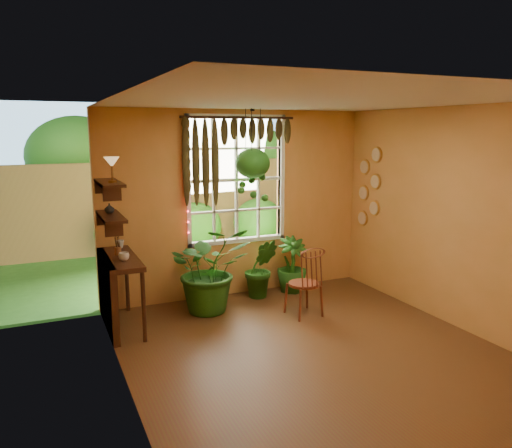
{
  "coord_description": "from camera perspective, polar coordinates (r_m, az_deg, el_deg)",
  "views": [
    {
      "loc": [
        -2.67,
        -4.42,
        2.41
      ],
      "look_at": [
        -0.19,
        1.15,
        1.26
      ],
      "focal_mm": 35.0,
      "sensor_mm": 36.0,
      "label": 1
    }
  ],
  "objects": [
    {
      "name": "shelf_lower",
      "position": [
        6.16,
        -16.25,
        0.84
      ],
      "size": [
        0.25,
        0.9,
        0.04
      ],
      "primitive_type": "cube",
      "color": "#3D2010",
      "rests_on": "wall_left"
    },
    {
      "name": "ceiling",
      "position": [
        5.17,
        7.33,
        13.84
      ],
      "size": [
        4.5,
        4.5,
        0.0
      ],
      "primitive_type": "plane",
      "rotation": [
        3.14,
        0.0,
        0.0
      ],
      "color": "silver",
      "rests_on": "wall_back"
    },
    {
      "name": "counter_ledge",
      "position": [
        6.35,
        -16.16,
        -6.75
      ],
      "size": [
        0.4,
        1.2,
        0.9
      ],
      "color": "#3D2010",
      "rests_on": "floor"
    },
    {
      "name": "wall_plates",
      "position": [
        7.81,
        12.78,
        4.11
      ],
      "size": [
        0.04,
        0.32,
        1.1
      ],
      "primitive_type": null,
      "color": "#FCF3CE",
      "rests_on": "wall_right"
    },
    {
      "name": "cup_a",
      "position": [
        6.06,
        -14.86,
        -3.62
      ],
      "size": [
        0.15,
        0.15,
        0.1
      ],
      "primitive_type": "imported",
      "rotation": [
        0.0,
        0.0,
        -0.21
      ],
      "color": "silver",
      "rests_on": "counter_ledge"
    },
    {
      "name": "string_lights",
      "position": [
        6.91,
        -7.87,
        5.12
      ],
      "size": [
        0.03,
        0.03,
        1.54
      ],
      "primitive_type": null,
      "color": "#FF2633",
      "rests_on": "window"
    },
    {
      "name": "potted_plant_right",
      "position": [
        7.54,
        4.12,
        -4.66
      ],
      "size": [
        0.48,
        0.48,
        0.83
      ],
      "primitive_type": "imported",
      "rotation": [
        0.0,
        0.0,
        0.02
      ],
      "color": "#165316",
      "rests_on": "floor"
    },
    {
      "name": "brush_jar",
      "position": [
        6.34,
        -15.52,
        -2.4
      ],
      "size": [
        0.08,
        0.08,
        0.29
      ],
      "color": "brown",
      "rests_on": "counter_ledge"
    },
    {
      "name": "shelf_upper",
      "position": [
        6.1,
        -16.44,
        4.54
      ],
      "size": [
        0.25,
        0.9,
        0.04
      ],
      "primitive_type": "cube",
      "color": "#3D2010",
      "rests_on": "wall_left"
    },
    {
      "name": "windsor_chair",
      "position": [
        6.62,
        5.62,
        -7.81
      ],
      "size": [
        0.44,
        0.46,
        1.08
      ],
      "rotation": [
        0.0,
        0.0,
        0.09
      ],
      "color": "maroon",
      "rests_on": "floor"
    },
    {
      "name": "cup_b",
      "position": [
        6.71,
        -15.29,
        -2.24
      ],
      "size": [
        0.11,
        0.11,
        0.1
      ],
      "primitive_type": "imported",
      "rotation": [
        0.0,
        0.0,
        -0.02
      ],
      "color": "beige",
      "rests_on": "counter_ledge"
    },
    {
      "name": "valance_vine",
      "position": [
        7.07,
        -2.58,
        9.61
      ],
      "size": [
        1.7,
        0.12,
        1.1
      ],
      "color": "#3D2010",
      "rests_on": "window"
    },
    {
      "name": "tiffany_lamp",
      "position": [
        5.9,
        -16.17,
        6.63
      ],
      "size": [
        0.18,
        0.18,
        0.29
      ],
      "color": "brown",
      "rests_on": "shelf_upper"
    },
    {
      "name": "wall_back",
      "position": [
        7.26,
        -2.16,
        2.3
      ],
      "size": [
        4.0,
        0.0,
        4.0
      ],
      "primitive_type": "plane",
      "rotation": [
        1.57,
        0.0,
        0.0
      ],
      "color": "#D68E49",
      "rests_on": "floor"
    },
    {
      "name": "hanging_basket",
      "position": [
        7.03,
        -0.4,
        6.67
      ],
      "size": [
        0.49,
        0.49,
        1.3
      ],
      "color": "black",
      "rests_on": "ceiling"
    },
    {
      "name": "wall_right",
      "position": [
        6.52,
        22.26,
        0.54
      ],
      "size": [
        0.0,
        4.5,
        4.5
      ],
      "primitive_type": "plane",
      "rotation": [
        1.57,
        0.0,
        -1.57
      ],
      "color": "#D68E49",
      "rests_on": "floor"
    },
    {
      "name": "wall_left",
      "position": [
        4.6,
        -14.98,
        -2.98
      ],
      "size": [
        0.0,
        4.5,
        4.5
      ],
      "primitive_type": "plane",
      "rotation": [
        1.57,
        0.0,
        1.57
      ],
      "color": "#D68E49",
      "rests_on": "floor"
    },
    {
      "name": "floor",
      "position": [
        5.7,
        6.67,
        -14.38
      ],
      "size": [
        4.5,
        4.5,
        0.0
      ],
      "primitive_type": "plane",
      "color": "#502917",
      "rests_on": "ground"
    },
    {
      "name": "potted_plant_mid",
      "position": [
        7.26,
        0.59,
        -5.07
      ],
      "size": [
        0.57,
        0.5,
        0.87
      ],
      "primitive_type": "imported",
      "rotation": [
        0.0,
        0.0,
        -0.28
      ],
      "color": "#165316",
      "rests_on": "floor"
    },
    {
      "name": "shelf_vase",
      "position": [
        6.28,
        -16.42,
        1.73
      ],
      "size": [
        0.13,
        0.13,
        0.12
      ],
      "primitive_type": "imported",
      "rotation": [
        0.0,
        0.0,
        -0.15
      ],
      "color": "#B2AD99",
      "rests_on": "shelf_lower"
    },
    {
      "name": "potted_plant_left",
      "position": [
        6.7,
        -5.31,
        -5.11
      ],
      "size": [
        1.15,
        1.02,
        1.18
      ],
      "primitive_type": "imported",
      "rotation": [
        0.0,
        0.0,
        -0.1
      ],
      "color": "#165316",
      "rests_on": "floor"
    },
    {
      "name": "backyard",
      "position": [
        11.72,
        -9.53,
        5.02
      ],
      "size": [
        14.0,
        10.0,
        12.0
      ],
      "color": "#215217",
      "rests_on": "ground"
    },
    {
      "name": "window",
      "position": [
        7.25,
        -2.27,
        5.07
      ],
      "size": [
        1.52,
        0.1,
        1.86
      ],
      "color": "white",
      "rests_on": "wall_back"
    }
  ]
}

